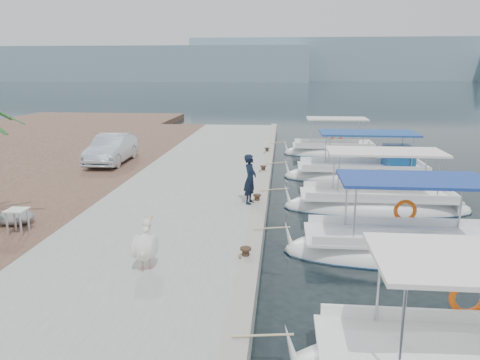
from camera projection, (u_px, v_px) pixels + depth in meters
name	position (u px, v px, depth m)	size (l,w,h in m)	color
ground	(265.00, 232.00, 14.98)	(400.00, 400.00, 0.00)	black
concrete_quay	(200.00, 185.00, 20.03)	(6.00, 40.00, 0.50)	gray
quay_curb	(265.00, 179.00, 19.71)	(0.44, 40.00, 0.12)	gray
cobblestone_strip	(87.00, 182.00, 20.48)	(4.00, 40.00, 0.50)	#50352A
distant_hills	(350.00, 63.00, 205.80)	(330.00, 60.00, 18.00)	#7593A1
fishing_caique_b	(401.00, 251.00, 13.04)	(6.54, 2.26, 2.83)	white
fishing_caique_c	(377.00, 207.00, 17.27)	(6.85, 2.12, 2.83)	white
fishing_caique_d	(364.00, 175.00, 22.16)	(7.35, 2.47, 2.83)	white
fishing_caique_e	(333.00, 153.00, 28.42)	(5.95, 2.22, 2.83)	white
mooring_bollards	(257.00, 198.00, 16.30)	(0.28, 20.28, 0.33)	black
pelican	(145.00, 245.00, 10.93)	(0.57, 1.42, 1.09)	tan
fisherman	(250.00, 179.00, 16.20)	(0.63, 0.42, 1.74)	black
parked_car	(112.00, 149.00, 23.25)	(1.50, 4.31, 1.42)	silver
tarp_bundle	(15.00, 218.00, 14.15)	(1.10, 0.90, 0.40)	slate
folding_table	(17.00, 216.00, 13.22)	(0.55, 0.55, 0.73)	silver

